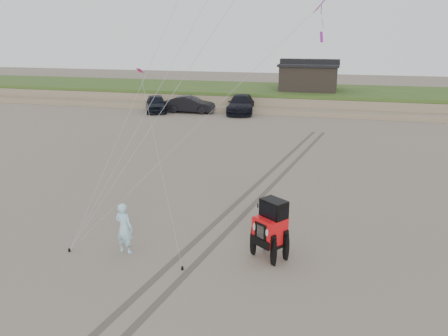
{
  "coord_description": "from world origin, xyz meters",
  "views": [
    {
      "loc": [
        5.72,
        -12.67,
        7.55
      ],
      "look_at": [
        1.48,
        3.0,
        2.6
      ],
      "focal_mm": 35.0,
      "sensor_mm": 36.0,
      "label": 1
    }
  ],
  "objects_px": {
    "man": "(124,228)",
    "jeep": "(270,235)",
    "truck_c": "(241,104)",
    "truck_b": "(190,105)",
    "truck_a": "(156,103)",
    "cabin": "(309,76)"
  },
  "relations": [
    {
      "from": "truck_c",
      "to": "man",
      "type": "relative_size",
      "value": 3.26
    },
    {
      "from": "truck_a",
      "to": "truck_c",
      "type": "xyz_separation_m",
      "value": [
        8.63,
        1.49,
        0.05
      ]
    },
    {
      "from": "truck_b",
      "to": "truck_a",
      "type": "bearing_deg",
      "value": 94.22
    },
    {
      "from": "cabin",
      "to": "truck_a",
      "type": "xyz_separation_m",
      "value": [
        -14.71,
        -8.33,
        -2.39
      ]
    },
    {
      "from": "cabin",
      "to": "man",
      "type": "relative_size",
      "value": 3.36
    },
    {
      "from": "truck_b",
      "to": "jeep",
      "type": "height_order",
      "value": "jeep"
    },
    {
      "from": "truck_a",
      "to": "man",
      "type": "height_order",
      "value": "man"
    },
    {
      "from": "truck_a",
      "to": "man",
      "type": "distance_m",
      "value": 30.64
    },
    {
      "from": "man",
      "to": "truck_b",
      "type": "bearing_deg",
      "value": -65.25
    },
    {
      "from": "man",
      "to": "jeep",
      "type": "bearing_deg",
      "value": -159.36
    },
    {
      "from": "man",
      "to": "truck_a",
      "type": "bearing_deg",
      "value": -58.61
    },
    {
      "from": "jeep",
      "to": "man",
      "type": "distance_m",
      "value": 5.19
    },
    {
      "from": "cabin",
      "to": "jeep",
      "type": "bearing_deg",
      "value": -87.38
    },
    {
      "from": "truck_b",
      "to": "jeep",
      "type": "xyz_separation_m",
      "value": [
        12.78,
        -27.9,
        0.03
      ]
    },
    {
      "from": "truck_a",
      "to": "jeep",
      "type": "bearing_deg",
      "value": -84.5
    },
    {
      "from": "truck_c",
      "to": "man",
      "type": "xyz_separation_m",
      "value": [
        2.63,
        -29.98,
        0.05
      ]
    },
    {
      "from": "truck_b",
      "to": "jeep",
      "type": "relative_size",
      "value": 1.09
    },
    {
      "from": "truck_a",
      "to": "truck_b",
      "type": "height_order",
      "value": "truck_a"
    },
    {
      "from": "cabin",
      "to": "truck_c",
      "type": "height_order",
      "value": "cabin"
    },
    {
      "from": "truck_c",
      "to": "truck_b",
      "type": "bearing_deg",
      "value": -175.91
    },
    {
      "from": "truck_a",
      "to": "truck_b",
      "type": "bearing_deg",
      "value": -19.26
    },
    {
      "from": "cabin",
      "to": "truck_a",
      "type": "bearing_deg",
      "value": -150.48
    }
  ]
}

